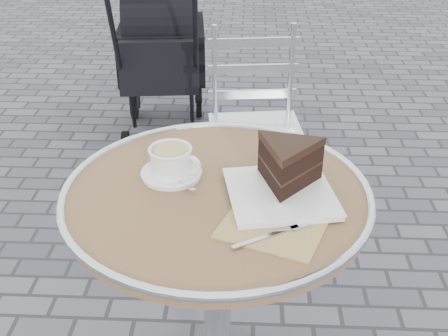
{
  "coord_description": "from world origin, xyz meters",
  "views": [
    {
      "loc": [
        0.07,
        -1.09,
        1.42
      ],
      "look_at": [
        0.02,
        0.02,
        0.78
      ],
      "focal_mm": 45.0,
      "sensor_mm": 36.0,
      "label": 1
    }
  ],
  "objects_px": {
    "cappuccino_set": "(172,164)",
    "cake_plate_set": "(286,171)",
    "baby_stroller": "(162,61)",
    "bistro_chair": "(254,105)",
    "cafe_table": "(217,247)"
  },
  "relations": [
    {
      "from": "bistro_chair",
      "to": "cappuccino_set",
      "type": "bearing_deg",
      "value": -108.95
    },
    {
      "from": "cappuccino_set",
      "to": "baby_stroller",
      "type": "xyz_separation_m",
      "value": [
        -0.29,
        1.7,
        -0.34
      ]
    },
    {
      "from": "bistro_chair",
      "to": "baby_stroller",
      "type": "xyz_separation_m",
      "value": [
        -0.49,
        0.75,
        -0.08
      ]
    },
    {
      "from": "cappuccino_set",
      "to": "bistro_chair",
      "type": "distance_m",
      "value": 1.0
    },
    {
      "from": "cafe_table",
      "to": "baby_stroller",
      "type": "height_order",
      "value": "baby_stroller"
    },
    {
      "from": "cafe_table",
      "to": "baby_stroller",
      "type": "distance_m",
      "value": 1.81
    },
    {
      "from": "bistro_chair",
      "to": "cafe_table",
      "type": "bearing_deg",
      "value": -102.09
    },
    {
      "from": "cafe_table",
      "to": "cake_plate_set",
      "type": "height_order",
      "value": "cake_plate_set"
    },
    {
      "from": "cafe_table",
      "to": "cake_plate_set",
      "type": "relative_size",
      "value": 1.95
    },
    {
      "from": "cappuccino_set",
      "to": "baby_stroller",
      "type": "distance_m",
      "value": 1.76
    },
    {
      "from": "cappuccino_set",
      "to": "cake_plate_set",
      "type": "height_order",
      "value": "cake_plate_set"
    },
    {
      "from": "cake_plate_set",
      "to": "baby_stroller",
      "type": "xyz_separation_m",
      "value": [
        -0.55,
        1.76,
        -0.37
      ]
    },
    {
      "from": "cappuccino_set",
      "to": "cake_plate_set",
      "type": "xyz_separation_m",
      "value": [
        0.27,
        -0.06,
        0.02
      ]
    },
    {
      "from": "baby_stroller",
      "to": "cafe_table",
      "type": "bearing_deg",
      "value": -83.1
    },
    {
      "from": "cappuccino_set",
      "to": "baby_stroller",
      "type": "bearing_deg",
      "value": 117.82
    }
  ]
}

